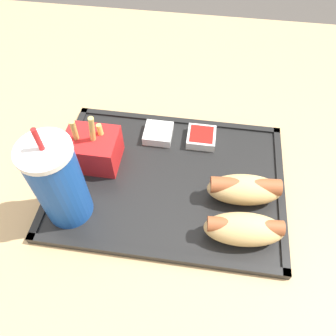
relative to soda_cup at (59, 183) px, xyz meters
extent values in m
plane|color=#4C4742|center=(-0.10, -0.12, -0.84)|extent=(8.00, 8.00, 0.00)
cube|color=tan|center=(-0.10, -0.12, -0.46)|extent=(1.15, 1.07, 0.75)
cube|color=black|center=(-0.15, -0.08, -0.08)|extent=(0.40, 0.29, 0.01)
cube|color=black|center=(-0.15, -0.22, -0.07)|extent=(0.40, 0.01, 0.00)
cube|color=black|center=(-0.15, 0.06, -0.07)|extent=(0.40, 0.01, 0.00)
cube|color=black|center=(-0.34, -0.08, -0.07)|extent=(0.01, 0.29, 0.00)
cube|color=black|center=(0.05, -0.08, -0.07)|extent=(0.01, 0.29, 0.00)
cylinder|color=#194CA5|center=(0.00, 0.00, 0.00)|extent=(0.07, 0.07, 0.14)
cylinder|color=white|center=(0.00, 0.00, 0.07)|extent=(0.07, 0.07, 0.01)
cylinder|color=red|center=(0.00, 0.00, 0.09)|extent=(0.01, 0.01, 0.03)
ellipsoid|color=#DBB270|center=(-0.27, 0.01, -0.05)|extent=(0.12, 0.06, 0.05)
cylinder|color=#9E512D|center=(-0.27, 0.01, -0.04)|extent=(0.11, 0.03, 0.02)
ellipsoid|color=#DBB270|center=(-0.27, -0.06, -0.05)|extent=(0.12, 0.06, 0.05)
cylinder|color=#9E512D|center=(-0.27, -0.06, -0.04)|extent=(0.11, 0.04, 0.03)
cube|color=red|center=(-0.01, -0.10, -0.05)|extent=(0.09, 0.07, 0.06)
cylinder|color=#EACC60|center=(-0.03, -0.12, -0.03)|extent=(0.02, 0.02, 0.06)
cylinder|color=#EACC60|center=(0.01, -0.10, -0.01)|extent=(0.02, 0.02, 0.07)
cylinder|color=#EACC60|center=(-0.02, -0.10, -0.01)|extent=(0.02, 0.01, 0.08)
cube|color=silver|center=(-0.11, -0.18, -0.07)|extent=(0.05, 0.05, 0.02)
cube|color=white|center=(-0.11, -0.18, -0.06)|extent=(0.04, 0.04, 0.00)
cube|color=silver|center=(-0.20, -0.18, -0.07)|extent=(0.05, 0.05, 0.02)
cube|color=#B21914|center=(-0.20, -0.18, -0.06)|extent=(0.04, 0.04, 0.00)
camera|label=1|loc=(-0.19, 0.24, 0.39)|focal=35.00mm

